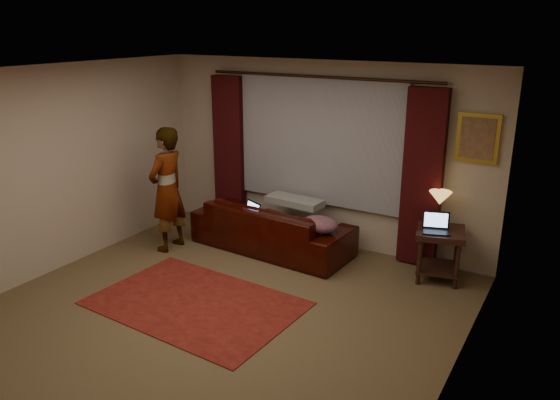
# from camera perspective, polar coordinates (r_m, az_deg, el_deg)

# --- Properties ---
(floor) EXTENTS (5.00, 5.00, 0.01)m
(floor) POSITION_cam_1_polar(r_m,az_deg,el_deg) (6.22, -6.55, -11.69)
(floor) COLOR brown
(floor) RESTS_ON ground
(ceiling) EXTENTS (5.00, 5.00, 0.02)m
(ceiling) POSITION_cam_1_polar(r_m,az_deg,el_deg) (5.43, -7.54, 12.96)
(ceiling) COLOR silver
(ceiling) RESTS_ON ground
(wall_back) EXTENTS (5.00, 0.02, 2.60)m
(wall_back) POSITION_cam_1_polar(r_m,az_deg,el_deg) (7.74, 4.25, 4.80)
(wall_back) COLOR #BEAC95
(wall_back) RESTS_ON ground
(wall_left) EXTENTS (0.02, 5.00, 2.60)m
(wall_left) POSITION_cam_1_polar(r_m,az_deg,el_deg) (7.43, -22.59, 2.87)
(wall_left) COLOR #BEAC95
(wall_left) RESTS_ON ground
(wall_right) EXTENTS (0.02, 5.00, 2.60)m
(wall_right) POSITION_cam_1_polar(r_m,az_deg,el_deg) (4.69, 18.22, -5.02)
(wall_right) COLOR #BEAC95
(wall_right) RESTS_ON ground
(sheer_curtain) EXTENTS (2.50, 0.05, 1.80)m
(sheer_curtain) POSITION_cam_1_polar(r_m,az_deg,el_deg) (7.65, 4.09, 6.17)
(sheer_curtain) COLOR #92929A
(sheer_curtain) RESTS_ON wall_back
(drape_left) EXTENTS (0.50, 0.14, 2.30)m
(drape_left) POSITION_cam_1_polar(r_m,az_deg,el_deg) (8.43, -5.31, 5.03)
(drape_left) COLOR #36090B
(drape_left) RESTS_ON floor
(drape_right) EXTENTS (0.50, 0.14, 2.30)m
(drape_right) POSITION_cam_1_polar(r_m,az_deg,el_deg) (7.16, 14.66, 2.16)
(drape_right) COLOR #36090B
(drape_right) RESTS_ON floor
(curtain_rod) EXTENTS (0.04, 0.04, 3.40)m
(curtain_rod) POSITION_cam_1_polar(r_m,az_deg,el_deg) (7.47, 4.06, 12.72)
(curtain_rod) COLOR #311C0F
(curtain_rod) RESTS_ON wall_back
(picture_frame) EXTENTS (0.50, 0.04, 0.60)m
(picture_frame) POSITION_cam_1_polar(r_m,az_deg,el_deg) (6.98, 19.96, 6.08)
(picture_frame) COLOR gold
(picture_frame) RESTS_ON wall_back
(sofa) EXTENTS (2.34, 1.13, 0.92)m
(sofa) POSITION_cam_1_polar(r_m,az_deg,el_deg) (7.63, -0.86, -1.95)
(sofa) COLOR black
(sofa) RESTS_ON floor
(throw_blanket) EXTENTS (0.84, 0.39, 0.10)m
(throw_blanket) POSITION_cam_1_polar(r_m,az_deg,el_deg) (7.60, 1.54, 1.67)
(throw_blanket) COLOR gray
(throw_blanket) RESTS_ON sofa
(clothing_pile) EXTENTS (0.54, 0.45, 0.21)m
(clothing_pile) POSITION_cam_1_polar(r_m,az_deg,el_deg) (7.11, 4.16, -2.62)
(clothing_pile) COLOR #764553
(clothing_pile) RESTS_ON sofa
(laptop_sofa) EXTENTS (0.42, 0.43, 0.23)m
(laptop_sofa) POSITION_cam_1_polar(r_m,az_deg,el_deg) (7.58, -3.55, -1.20)
(laptop_sofa) COLOR black
(laptop_sofa) RESTS_ON sofa
(area_rug) EXTENTS (2.40, 1.67, 0.01)m
(area_rug) POSITION_cam_1_polar(r_m,az_deg,el_deg) (6.43, -8.81, -10.61)
(area_rug) COLOR maroon
(area_rug) RESTS_ON floor
(end_table) EXTENTS (0.69, 0.69, 0.66)m
(end_table) POSITION_cam_1_polar(r_m,az_deg,el_deg) (7.07, 16.24, -5.50)
(end_table) COLOR black
(end_table) RESTS_ON floor
(tiffany_lamp) EXTENTS (0.38, 0.38, 0.44)m
(tiffany_lamp) POSITION_cam_1_polar(r_m,az_deg,el_deg) (7.03, 16.29, -0.86)
(tiffany_lamp) COLOR olive
(tiffany_lamp) RESTS_ON end_table
(laptop_table) EXTENTS (0.41, 0.42, 0.23)m
(laptop_table) POSITION_cam_1_polar(r_m,az_deg,el_deg) (6.81, 16.06, -2.38)
(laptop_table) COLOR black
(laptop_table) RESTS_ON end_table
(person) EXTENTS (0.53, 0.53, 1.74)m
(person) POSITION_cam_1_polar(r_m,az_deg,el_deg) (7.69, -11.71, 1.08)
(person) COLOR gray
(person) RESTS_ON floor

